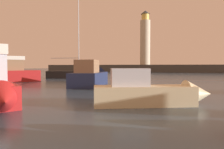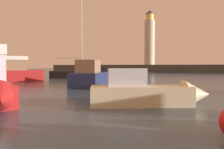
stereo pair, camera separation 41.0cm
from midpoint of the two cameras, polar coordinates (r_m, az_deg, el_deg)
ground_plane at (r=32.13m, az=15.30°, el=-1.05°), size 220.00×220.00×0.00m
breakwater at (r=62.89m, az=18.16°, el=1.58°), size 83.42×6.08×2.25m
lighthouse at (r=64.41m, az=10.59°, el=9.65°), size 3.04×3.04×16.49m
motorboat_0 at (r=10.08m, az=12.42°, el=-5.03°), size 5.82×3.66×1.95m
motorboat_1 at (r=20.78m, az=-4.40°, el=-0.56°), size 3.78×8.06×2.89m
motorboat_2 at (r=27.27m, az=-27.44°, el=0.15°), size 7.11×7.72×3.40m
sailboat_moored at (r=31.68m, az=-9.36°, el=0.06°), size 8.35×3.43×12.12m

